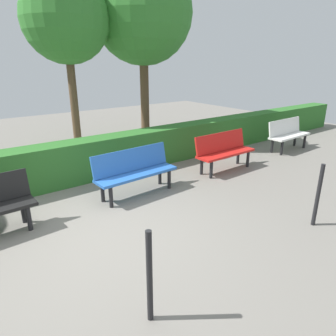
% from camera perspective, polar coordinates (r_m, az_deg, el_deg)
% --- Properties ---
extents(ground_plane, '(22.31, 22.31, 0.00)m').
position_cam_1_polar(ground_plane, '(4.81, -13.15, -11.37)').
color(ground_plane, gray).
extents(bench_white, '(1.48, 0.49, 0.86)m').
position_cam_1_polar(bench_white, '(9.31, 21.47, 6.08)').
color(bench_white, white).
rests_on(bench_white, ground_plane).
extents(bench_red, '(1.54, 0.48, 0.86)m').
position_cam_1_polar(bench_red, '(7.14, 10.41, 3.37)').
color(bench_red, red).
rests_on(bench_red, ground_plane).
extents(bench_blue, '(1.63, 0.54, 0.86)m').
position_cam_1_polar(bench_blue, '(5.76, -6.24, -0.32)').
color(bench_blue, blue).
rests_on(bench_blue, ground_plane).
extents(hedge_row, '(18.31, 0.56, 0.86)m').
position_cam_1_polar(hedge_row, '(6.84, -12.19, 2.09)').
color(hedge_row, '#2D6B28').
rests_on(hedge_row, ground_plane).
extents(tree_near, '(2.78, 2.78, 5.05)m').
position_cam_1_polar(tree_near, '(9.48, -4.77, 26.78)').
color(tree_near, brown).
rests_on(tree_near, ground_plane).
extents(tree_mid, '(2.14, 2.14, 4.45)m').
position_cam_1_polar(tree_mid, '(8.64, -18.58, 24.78)').
color(tree_mid, brown).
rests_on(tree_mid, ground_plane).
extents(railing_post_mid, '(0.06, 0.06, 1.00)m').
position_cam_1_polar(railing_post_mid, '(5.14, 26.23, -4.63)').
color(railing_post_mid, black).
rests_on(railing_post_mid, ground_plane).
extents(railing_post_far, '(0.06, 0.06, 1.00)m').
position_cam_1_polar(railing_post_far, '(3.05, -3.48, -19.70)').
color(railing_post_far, black).
rests_on(railing_post_far, ground_plane).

